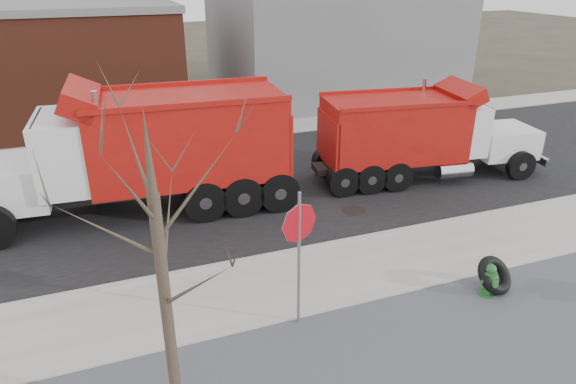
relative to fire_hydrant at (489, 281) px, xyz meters
name	(u,v)px	position (x,y,z in m)	size (l,w,h in m)	color
ground	(301,289)	(-3.85, 1.65, -0.36)	(120.00, 120.00, 0.00)	#383328
sidewalk	(297,283)	(-3.85, 1.90, -0.33)	(60.00, 2.50, 0.06)	#9E9B93
curb	(278,254)	(-3.85, 3.20, -0.31)	(60.00, 0.15, 0.11)	#9E9B93
road	(230,186)	(-3.85, 7.95, -0.35)	(60.00, 9.40, 0.02)	black
far_sidewalk	(196,136)	(-3.85, 13.65, -0.33)	(60.00, 2.00, 0.06)	#9E9B93
building_grey	(331,19)	(5.15, 19.65, 3.64)	(12.00, 10.00, 8.00)	gray
bare_tree	(158,240)	(-7.05, -0.95, 2.93)	(3.20, 3.20, 5.20)	#382D23
fire_hydrant	(489,281)	(0.00, 0.00, 0.00)	(0.44, 0.43, 0.79)	#2E6928
truck_tire	(494,275)	(0.22, 0.10, 0.04)	(1.11, 1.04, 0.83)	black
stop_sign	(299,238)	(-4.34, 0.55, 1.65)	(0.78, 0.27, 2.97)	gray
dump_truck_red_a	(420,132)	(2.38, 6.49, 1.27)	(8.01, 3.12, 3.20)	black
dump_truck_red_b	(145,148)	(-6.51, 7.05, 1.62)	(9.40, 3.20, 3.90)	black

